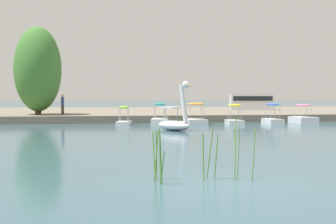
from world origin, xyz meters
name	(u,v)px	position (x,y,z in m)	size (l,w,h in m)	color
ground_plane	(230,185)	(0.00, 0.00, 0.00)	(407.55, 407.55, 0.00)	#385966
shore_bank_far	(134,113)	(0.00, 36.26, 0.29)	(154.33, 26.08, 0.59)	slate
swan_boat	(175,121)	(1.25, 15.92, 0.56)	(2.50, 2.77, 3.02)	white
pedal_boat_lime	(124,120)	(-1.69, 21.17, 0.38)	(1.24, 1.90, 1.41)	white
pedal_boat_teal	(160,119)	(0.95, 21.13, 0.41)	(1.57, 2.42, 1.62)	white
pedal_boat_orange	(196,118)	(3.73, 21.46, 0.49)	(1.42, 2.36, 1.63)	white
pedal_boat_yellow	(234,118)	(6.62, 21.04, 0.47)	(1.25, 1.84, 1.53)	white
pedal_boat_blue	(273,118)	(9.62, 20.98, 0.47)	(1.10, 2.13, 1.59)	white
pedal_boat_pink	(303,118)	(12.32, 21.44, 0.41)	(1.50, 2.38, 1.51)	white
tree_willow_near_path	(38,69)	(-8.58, 26.61, 4.35)	(4.86, 5.42, 7.29)	#4C3823
person_on_path	(63,104)	(-6.52, 25.87, 1.45)	(0.27, 0.27, 1.66)	#47382D
parked_van	(251,101)	(13.07, 35.58, 1.58)	(4.93, 2.66, 1.83)	silver
reed_clump_foreground	(191,155)	(-0.84, 0.63, 0.64)	(2.52, 0.85, 1.58)	#568E38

